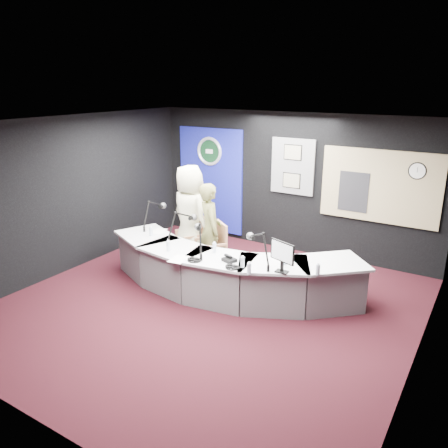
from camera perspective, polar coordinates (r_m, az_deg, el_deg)
The scene contains 33 objects.
ground at distance 7.14m, azimuth -2.06°, elevation -10.38°, with size 6.00×6.00×0.00m, color black.
ceiling at distance 6.33m, azimuth -2.35°, elevation 12.61°, with size 6.00×6.00×0.02m, color silver.
wall_back at distance 9.16m, azimuth 8.40°, elevation 5.15°, with size 6.00×0.02×2.80m, color black.
wall_front at distance 4.61m, azimuth -23.79°, elevation -9.07°, with size 6.00×0.02×2.80m, color black.
wall_left at distance 8.59m, azimuth -19.06°, elevation 3.53°, with size 0.02×6.00×2.80m, color black.
wall_right at distance 5.60m, azimuth 24.29°, elevation -4.45°, with size 0.02×6.00×2.80m, color black.
broadcast_desk at distance 7.42m, azimuth -0.04°, elevation -6.03°, with size 4.50×1.90×0.75m, color silver, non-canonical shape.
backdrop_panel at distance 10.05m, azimuth -1.70°, elevation 5.57°, with size 1.60×0.05×2.30m, color navy.
agency_seal at distance 9.90m, azimuth -1.87°, elevation 9.21°, with size 0.63×0.63×0.07m, color silver.
seal_center at distance 9.91m, azimuth -1.85°, elevation 9.21°, with size 0.48×0.48×0.01m, color black.
pinboard at distance 9.04m, azimuth 8.71°, elevation 7.24°, with size 0.90×0.04×1.10m, color slate.
framed_photo_upper at distance 8.97m, azimuth 8.72°, elevation 8.97°, with size 0.34×0.02×0.27m, color gray.
framed_photo_lower at distance 9.07m, azimuth 8.55°, elevation 5.47°, with size 0.34×0.02×0.27m, color gray.
booth_window_frame at distance 8.57m, azimuth 19.15°, elevation 4.52°, with size 2.12×0.06×1.32m, color tan.
booth_glow at distance 8.56m, azimuth 19.13°, elevation 4.51°, with size 2.00×0.02×1.20m, color #D4C186.
equipment_rack at distance 8.68m, azimuth 16.12°, elevation 3.95°, with size 0.55×0.02×0.75m, color black.
wall_clock at distance 8.37m, azimuth 23.34°, elevation 6.21°, with size 0.28×0.28×0.01m, color white.
armchair_left at distance 8.51m, azimuth -4.27°, elevation -1.73°, with size 0.60×0.60×1.07m, color #AD734F, non-canonical shape.
armchair_right at distance 8.04m, azimuth -1.75°, elevation -2.95°, with size 0.59×0.59×1.05m, color #AD734F, non-canonical shape.
draped_jacket at distance 8.73m, azimuth -4.30°, elevation -0.63°, with size 0.50×0.10×0.70m, color #676057.
person_man at distance 8.38m, azimuth -4.33°, elevation 1.01°, with size 0.94×0.61×1.92m, color beige.
person_woman at distance 7.93m, azimuth -1.77°, elevation -0.79°, with size 0.62×0.41×1.69m, color brown.
computer_monitor at distance 6.39m, azimuth 7.46°, elevation -3.47°, with size 0.42×0.02×0.29m, color black.
desk_phone at distance 6.82m, azimuth 0.67°, elevation -4.58°, with size 0.20×0.16×0.05m, color black.
headphones_near at distance 6.59m, azimuth 1.11°, elevation -5.46°, with size 0.23×0.23×0.04m, color black.
headphones_far at distance 6.86m, azimuth -3.77°, elevation -4.54°, with size 0.23×0.23×0.04m, color black.
paper_stack at distance 8.26m, azimuth -8.25°, elevation -0.89°, with size 0.22×0.31×0.00m, color white.
notepad at distance 6.94m, azimuth -5.76°, elevation -4.46°, with size 0.23×0.33×0.00m, color white.
boom_mic_a at distance 8.42m, azimuth -8.92°, elevation 1.56°, with size 0.17×0.74×0.60m, color black, non-canonical shape.
boom_mic_b at distance 7.66m, azimuth -5.43°, elevation 0.07°, with size 0.22×0.73×0.60m, color black, non-canonical shape.
boom_mic_c at distance 7.06m, azimuth -3.15°, elevation -1.44°, with size 0.51×0.60×0.60m, color black, non-canonical shape.
boom_mic_d at distance 6.65m, azimuth 4.47°, elevation -2.67°, with size 0.62×0.49×0.60m, color black, non-canonical shape.
water_bottles at distance 6.95m, azimuth -0.79°, elevation -3.56°, with size 3.17×0.65×0.18m, color silver, non-canonical shape.
Camera 1 is at (3.54, -5.21, 3.36)m, focal length 36.00 mm.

